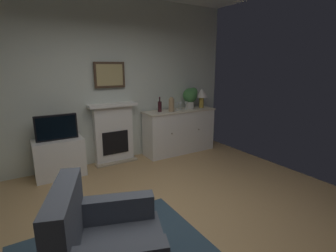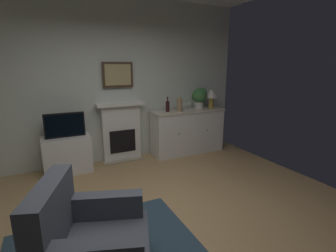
{
  "view_description": "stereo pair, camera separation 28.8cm",
  "coord_description": "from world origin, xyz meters",
  "px_view_note": "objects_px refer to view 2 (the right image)",
  "views": [
    {
      "loc": [
        -1.27,
        -2.08,
        1.76
      ],
      "look_at": [
        0.36,
        0.6,
        1.0
      ],
      "focal_mm": 26.7,
      "sensor_mm": 36.0,
      "label": 1
    },
    {
      "loc": [
        -1.02,
        -2.21,
        1.76
      ],
      "look_at": [
        0.36,
        0.6,
        1.0
      ],
      "focal_mm": 26.7,
      "sensor_mm": 36.0,
      "label": 2
    }
  ],
  "objects_px": {
    "sideboard_cabinet": "(187,131)",
    "tv_set": "(65,125)",
    "wine_glass_left": "(186,105)",
    "armchair": "(90,245)",
    "framed_picture": "(118,75)",
    "wine_bottle": "(168,106)",
    "table_lamp": "(211,95)",
    "fireplace_unit": "(121,132)",
    "tv_cabinet": "(68,154)",
    "wine_glass_center": "(189,104)",
    "potted_plant_small": "(200,96)",
    "wine_glass_right": "(195,104)",
    "vase_decorative": "(179,104)"
  },
  "relations": [
    {
      "from": "wine_glass_right",
      "to": "tv_set",
      "type": "height_order",
      "value": "wine_glass_right"
    },
    {
      "from": "wine_glass_left",
      "to": "tv_cabinet",
      "type": "height_order",
      "value": "wine_glass_left"
    },
    {
      "from": "framed_picture",
      "to": "sideboard_cabinet",
      "type": "relative_size",
      "value": 0.36
    },
    {
      "from": "fireplace_unit",
      "to": "wine_glass_center",
      "type": "relative_size",
      "value": 6.67
    },
    {
      "from": "wine_glass_right",
      "to": "tv_set",
      "type": "bearing_deg",
      "value": 179.88
    },
    {
      "from": "framed_picture",
      "to": "wine_glass_right",
      "type": "distance_m",
      "value": 1.62
    },
    {
      "from": "wine_glass_center",
      "to": "tv_cabinet",
      "type": "distance_m",
      "value": 2.45
    },
    {
      "from": "wine_bottle",
      "to": "tv_cabinet",
      "type": "distance_m",
      "value": 1.99
    },
    {
      "from": "framed_picture",
      "to": "armchair",
      "type": "relative_size",
      "value": 0.54
    },
    {
      "from": "framed_picture",
      "to": "tv_cabinet",
      "type": "bearing_deg",
      "value": -167.99
    },
    {
      "from": "tv_cabinet",
      "to": "tv_set",
      "type": "relative_size",
      "value": 1.21
    },
    {
      "from": "framed_picture",
      "to": "wine_bottle",
      "type": "relative_size",
      "value": 1.9
    },
    {
      "from": "framed_picture",
      "to": "fireplace_unit",
      "type": "bearing_deg",
      "value": -90.0
    },
    {
      "from": "sideboard_cabinet",
      "to": "tv_set",
      "type": "xyz_separation_m",
      "value": [
        -2.31,
        -0.01,
        0.38
      ]
    },
    {
      "from": "sideboard_cabinet",
      "to": "tv_set",
      "type": "distance_m",
      "value": 2.34
    },
    {
      "from": "framed_picture",
      "to": "tv_set",
      "type": "relative_size",
      "value": 0.89
    },
    {
      "from": "fireplace_unit",
      "to": "tv_cabinet",
      "type": "distance_m",
      "value": 1.02
    },
    {
      "from": "table_lamp",
      "to": "wine_glass_left",
      "type": "bearing_deg",
      "value": -176.97
    },
    {
      "from": "wine_glass_right",
      "to": "framed_picture",
      "type": "bearing_deg",
      "value": 170.98
    },
    {
      "from": "tv_cabinet",
      "to": "sideboard_cabinet",
      "type": "bearing_deg",
      "value": -0.37
    },
    {
      "from": "wine_glass_center",
      "to": "potted_plant_small",
      "type": "xyz_separation_m",
      "value": [
        0.27,
        0.04,
        0.13
      ]
    },
    {
      "from": "fireplace_unit",
      "to": "framed_picture",
      "type": "xyz_separation_m",
      "value": [
        0.0,
        0.05,
        1.05
      ]
    },
    {
      "from": "framed_picture",
      "to": "wine_bottle",
      "type": "distance_m",
      "value": 1.1
    },
    {
      "from": "framed_picture",
      "to": "wine_glass_left",
      "type": "distance_m",
      "value": 1.42
    },
    {
      "from": "table_lamp",
      "to": "vase_decorative",
      "type": "distance_m",
      "value": 0.8
    },
    {
      "from": "wine_glass_left",
      "to": "tv_cabinet",
      "type": "bearing_deg",
      "value": 178.76
    },
    {
      "from": "wine_glass_left",
      "to": "fireplace_unit",
      "type": "bearing_deg",
      "value": 170.54
    },
    {
      "from": "framed_picture",
      "to": "sideboard_cabinet",
      "type": "xyz_separation_m",
      "value": [
        1.34,
        -0.22,
        -1.15
      ]
    },
    {
      "from": "fireplace_unit",
      "to": "tv_cabinet",
      "type": "bearing_deg",
      "value": -170.55
    },
    {
      "from": "wine_glass_left",
      "to": "potted_plant_small",
      "type": "relative_size",
      "value": 0.38
    },
    {
      "from": "framed_picture",
      "to": "wine_glass_left",
      "type": "relative_size",
      "value": 3.33
    },
    {
      "from": "tv_cabinet",
      "to": "vase_decorative",
      "type": "bearing_deg",
      "value": -1.78
    },
    {
      "from": "wine_glass_left",
      "to": "vase_decorative",
      "type": "relative_size",
      "value": 0.59
    },
    {
      "from": "tv_set",
      "to": "potted_plant_small",
      "type": "distance_m",
      "value": 2.64
    },
    {
      "from": "framed_picture",
      "to": "tv_cabinet",
      "type": "height_order",
      "value": "framed_picture"
    },
    {
      "from": "wine_glass_right",
      "to": "tv_cabinet",
      "type": "bearing_deg",
      "value": 179.34
    },
    {
      "from": "table_lamp",
      "to": "potted_plant_small",
      "type": "height_order",
      "value": "potted_plant_small"
    },
    {
      "from": "wine_glass_left",
      "to": "wine_glass_right",
      "type": "distance_m",
      "value": 0.22
    },
    {
      "from": "wine_glass_center",
      "to": "tv_cabinet",
      "type": "xyz_separation_m",
      "value": [
        -2.35,
        0.01,
        -0.7
      ]
    },
    {
      "from": "wine_glass_left",
      "to": "wine_bottle",
      "type": "bearing_deg",
      "value": 171.33
    },
    {
      "from": "fireplace_unit",
      "to": "wine_glass_center",
      "type": "height_order",
      "value": "fireplace_unit"
    },
    {
      "from": "sideboard_cabinet",
      "to": "wine_bottle",
      "type": "relative_size",
      "value": 5.2
    },
    {
      "from": "wine_glass_left",
      "to": "armchair",
      "type": "distance_m",
      "value": 3.4
    },
    {
      "from": "vase_decorative",
      "to": "table_lamp",
      "type": "bearing_deg",
      "value": 3.65
    },
    {
      "from": "fireplace_unit",
      "to": "armchair",
      "type": "bearing_deg",
      "value": -110.82
    },
    {
      "from": "framed_picture",
      "to": "wine_glass_left",
      "type": "bearing_deg",
      "value": -11.44
    },
    {
      "from": "wine_glass_center",
      "to": "tv_set",
      "type": "distance_m",
      "value": 2.36
    },
    {
      "from": "wine_bottle",
      "to": "wine_glass_left",
      "type": "bearing_deg",
      "value": -8.67
    },
    {
      "from": "sideboard_cabinet",
      "to": "tv_set",
      "type": "height_order",
      "value": "tv_set"
    },
    {
      "from": "fireplace_unit",
      "to": "wine_glass_right",
      "type": "distance_m",
      "value": 1.57
    }
  ]
}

